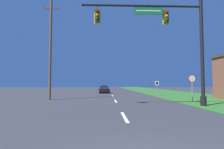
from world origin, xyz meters
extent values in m
cube|color=#2D6626|center=(10.50, 30.00, 0.02)|extent=(10.00, 110.00, 0.04)
cube|color=silver|center=(0.00, 6.00, 0.01)|extent=(0.16, 2.80, 0.01)
cube|color=silver|center=(0.00, 14.00, 0.01)|extent=(0.16, 2.80, 0.01)
cube|color=silver|center=(0.00, 22.00, 0.01)|extent=(0.16, 2.80, 0.01)
cube|color=silver|center=(0.00, 30.00, 0.01)|extent=(0.16, 2.80, 0.01)
cube|color=silver|center=(0.00, 38.00, 0.01)|extent=(0.16, 2.80, 0.01)
cylinder|color=black|center=(6.40, 9.99, 0.39)|extent=(0.44, 0.44, 0.70)
cylinder|color=black|center=(6.40, 9.99, 4.14)|extent=(0.26, 0.26, 8.21)
cylinder|color=black|center=(1.85, 9.99, 7.65)|extent=(9.10, 0.16, 0.16)
sphere|color=black|center=(-2.70, 9.99, 7.65)|extent=(0.21, 0.21, 0.21)
cube|color=#196B33|center=(2.31, 9.99, 7.25)|extent=(2.24, 0.06, 0.55)
cube|color=white|center=(2.31, 9.96, 7.25)|extent=(1.88, 0.01, 0.08)
cylinder|color=#4C4214|center=(-1.61, 9.99, 7.47)|extent=(0.06, 0.06, 0.35)
cube|color=yellow|center=(-1.61, 10.13, 6.82)|extent=(0.50, 0.03, 1.11)
cube|color=#4C4214|center=(-1.61, 9.99, 6.82)|extent=(0.34, 0.24, 0.95)
sphere|color=#4C0F0C|center=(-1.61, 9.85, 7.11)|extent=(0.22, 0.22, 0.22)
sphere|color=orange|center=(-1.61, 9.85, 6.82)|extent=(0.22, 0.22, 0.22)
sphere|color=#0F3D19|center=(-1.61, 9.85, 6.54)|extent=(0.22, 0.22, 0.22)
cylinder|color=#4C4214|center=(3.67, 9.99, 7.47)|extent=(0.06, 0.06, 0.35)
cube|color=yellow|center=(3.67, 10.13, 6.82)|extent=(0.50, 0.03, 1.11)
cube|color=#4C4214|center=(3.67, 9.99, 6.82)|extent=(0.34, 0.24, 0.95)
sphere|color=#4C0F0C|center=(3.67, 9.85, 7.11)|extent=(0.22, 0.22, 0.22)
sphere|color=orange|center=(3.67, 9.85, 6.82)|extent=(0.22, 0.22, 0.22)
sphere|color=#0F3D19|center=(3.67, 9.85, 6.54)|extent=(0.22, 0.22, 0.22)
cylinder|color=black|center=(-0.59, 31.08, 0.32)|extent=(0.22, 0.64, 0.64)
cylinder|color=black|center=(-2.19, 30.97, 0.32)|extent=(0.22, 0.64, 0.64)
cylinder|color=black|center=(-0.37, 27.83, 0.32)|extent=(0.22, 0.64, 0.64)
cylinder|color=black|center=(-1.96, 27.72, 0.32)|extent=(0.22, 0.64, 0.64)
cube|color=black|center=(-1.28, 29.40, 0.50)|extent=(2.14, 4.77, 0.55)
cube|color=#283342|center=(-1.29, 29.52, 0.98)|extent=(1.73, 2.06, 0.42)
cube|color=black|center=(-1.29, 29.52, 1.16)|extent=(1.69, 2.02, 0.06)
cube|color=#B71414|center=(-1.12, 27.11, 0.56)|extent=(1.67, 0.18, 0.14)
cylinder|color=black|center=(-0.62, 54.47, 0.32)|extent=(0.22, 0.64, 0.64)
cylinder|color=black|center=(-2.22, 54.47, 0.32)|extent=(0.22, 0.64, 0.64)
cylinder|color=black|center=(-0.62, 51.48, 0.32)|extent=(0.22, 0.64, 0.64)
cylinder|color=black|center=(-2.22, 51.48, 0.32)|extent=(0.22, 0.64, 0.64)
cube|color=black|center=(-1.42, 52.98, 0.50)|extent=(1.82, 4.39, 0.55)
cube|color=#283342|center=(-1.42, 53.09, 0.98)|extent=(1.60, 1.84, 0.42)
cube|color=black|center=(-1.42, 53.09, 1.16)|extent=(1.57, 1.81, 0.06)
cube|color=#B71414|center=(-1.42, 50.81, 0.56)|extent=(1.67, 0.06, 0.14)
cylinder|color=gray|center=(7.07, 12.98, 1.14)|extent=(0.07, 0.07, 2.20)
cylinder|color=red|center=(7.07, 12.98, 2.16)|extent=(0.76, 0.04, 0.76)
cylinder|color=white|center=(7.07, 12.96, 2.16)|extent=(0.61, 0.01, 0.61)
cylinder|color=gray|center=(6.36, 21.70, 1.04)|extent=(0.06, 0.06, 2.00)
cube|color=white|center=(6.36, 21.70, 1.77)|extent=(0.55, 0.04, 0.60)
cube|color=black|center=(6.36, 21.68, 1.77)|extent=(0.31, 0.01, 0.34)
cylinder|color=brown|center=(-6.82, 15.57, 5.33)|extent=(0.26, 0.26, 10.65)
cube|color=brown|center=(-6.82, 15.57, 9.75)|extent=(1.80, 0.12, 0.12)
cylinder|color=#333338|center=(-7.57, 15.57, 9.87)|extent=(0.08, 0.08, 0.12)
cylinder|color=#333338|center=(-6.07, 15.57, 9.87)|extent=(0.08, 0.08, 0.12)
camera|label=1|loc=(-0.95, -2.96, 1.69)|focal=28.00mm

